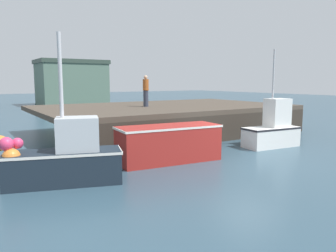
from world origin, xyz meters
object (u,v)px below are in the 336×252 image
at_px(fishing_boat_mid, 273,130).
at_px(fishing_boat_near_right, 169,143).
at_px(fishing_boat_near_left, 64,158).
at_px(dockworker, 146,91).

bearing_deg(fishing_boat_mid, fishing_boat_near_right, 178.07).
distance_m(fishing_boat_near_left, dockworker, 9.81).
distance_m(fishing_boat_near_right, dockworker, 6.96).
height_order(fishing_boat_near_left, dockworker, fishing_boat_near_left).
relative_size(fishing_boat_near_left, dockworker, 2.51).
height_order(fishing_boat_near_right, dockworker, dockworker).
relative_size(fishing_boat_near_left, fishing_boat_mid, 0.99).
xyz_separation_m(fishing_boat_near_right, dockworker, (2.44, 6.26, 1.82)).
bearing_deg(fishing_boat_mid, fishing_boat_near_left, -177.15).
bearing_deg(fishing_boat_mid, dockworker, 117.43).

